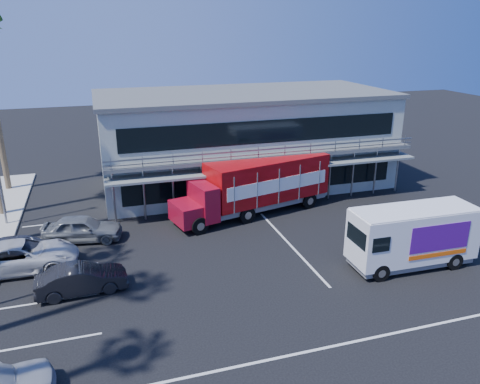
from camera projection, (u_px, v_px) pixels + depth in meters
name	position (u px, v px, depth m)	size (l,w,h in m)	color
ground	(277.00, 274.00, 23.99)	(120.00, 120.00, 0.00)	black
building	(244.00, 138.00, 37.05)	(22.40, 12.00, 7.30)	#9CA194
red_truck	(258.00, 184.00, 31.31)	(11.33, 5.08, 3.72)	maroon
white_van	(412.00, 236.00, 24.34)	(6.68, 2.43, 3.24)	silver
parked_car_b	(82.00, 279.00, 22.18)	(1.47, 4.21, 1.39)	black
parked_car_c	(21.00, 256.00, 24.18)	(2.62, 5.69, 1.58)	silver
parked_car_d	(23.00, 251.00, 24.97)	(2.00, 4.92, 1.43)	#2A2C38
parked_car_e	(82.00, 228.00, 27.55)	(1.83, 4.55, 1.55)	slate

